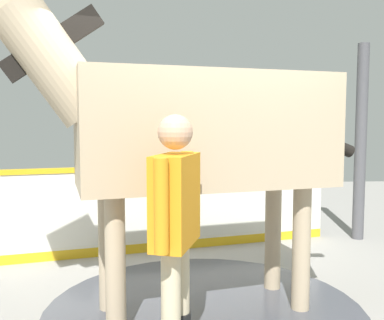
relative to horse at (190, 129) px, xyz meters
name	(u,v)px	position (x,y,z in m)	size (l,w,h in m)	color
ground_plane	(204,303)	(-0.17, 0.14, -1.63)	(16.00, 16.00, 0.02)	gray
wet_patch	(204,308)	(-0.03, 0.13, -1.62)	(2.86, 2.86, 0.00)	#42444C
barrier_wall	(157,211)	(-1.83, -0.33, -1.10)	(1.27, 4.74, 1.12)	silver
roof_post_far	(361,143)	(-2.27, 2.54, -0.23)	(0.16, 0.16, 2.77)	#4C4C51
horse	(190,129)	(0.00, 0.00, 0.00)	(1.46, 3.53, 2.80)	tan
handler	(176,223)	(0.90, -0.14, -0.62)	(0.66, 0.36, 1.73)	black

